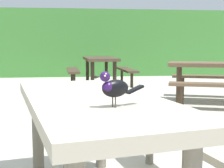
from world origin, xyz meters
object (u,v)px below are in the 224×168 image
(picnic_table_foreground, at_px, (93,126))
(bird_grackle, at_px, (114,87))
(picnic_table_mid_left, at_px, (100,65))
(picnic_table_far_centre, at_px, (219,73))

(picnic_table_foreground, bearing_deg, bird_grackle, -77.13)
(picnic_table_mid_left, height_order, picnic_table_far_centre, same)
(picnic_table_mid_left, bearing_deg, bird_grackle, -94.49)
(picnic_table_foreground, relative_size, bird_grackle, 7.42)
(picnic_table_foreground, xyz_separation_m, picnic_table_far_centre, (2.53, 3.61, 0.00))
(picnic_table_foreground, height_order, picnic_table_mid_left, same)
(bird_grackle, bearing_deg, picnic_table_foreground, 102.87)
(picnic_table_foreground, bearing_deg, picnic_table_mid_left, 84.51)
(picnic_table_foreground, xyz_separation_m, picnic_table_mid_left, (0.61, 6.39, 0.00))
(picnic_table_far_centre, bearing_deg, picnic_table_foreground, -125.02)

